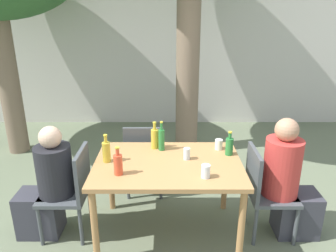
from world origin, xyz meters
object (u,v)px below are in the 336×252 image
at_px(green_bottle_1, 229,146).
at_px(drinking_glass_0, 219,144).
at_px(drinking_glass_1, 187,154).
at_px(dining_table_front, 168,171).
at_px(person_seated_1, 288,185).
at_px(patio_chair_0, 72,188).
at_px(drinking_glass_2, 206,171).
at_px(patio_chair_1, 264,188).
at_px(green_bottle_3, 162,139).
at_px(soda_bottle_0, 118,164).
at_px(oil_cruet_4, 106,151).
at_px(patio_chair_2, 144,156).
at_px(oil_cruet_2, 155,138).
at_px(person_seated_0, 47,188).

distance_m(green_bottle_1, drinking_glass_0, 0.16).
relative_size(green_bottle_1, drinking_glass_1, 2.14).
bearing_deg(dining_table_front, drinking_glass_1, 21.08).
distance_m(dining_table_front, person_seated_1, 1.16).
bearing_deg(drinking_glass_0, drinking_glass_1, -145.45).
bearing_deg(patio_chair_0, drinking_glass_2, 77.09).
height_order(patio_chair_1, person_seated_1, person_seated_1).
bearing_deg(dining_table_front, green_bottle_3, 102.85).
relative_size(patio_chair_0, green_bottle_3, 2.97).
height_order(green_bottle_3, drinking_glass_1, green_bottle_3).
xyz_separation_m(green_bottle_3, drinking_glass_2, (0.38, -0.57, -0.06)).
bearing_deg(drinking_glass_1, soda_bottle_0, -153.96).
xyz_separation_m(oil_cruet_4, drinking_glass_2, (0.89, -0.30, -0.05)).
relative_size(patio_chair_2, drinking_glass_1, 7.98).
bearing_deg(drinking_glass_0, soda_bottle_0, -150.74).
height_order(patio_chair_2, oil_cruet_2, oil_cruet_2).
distance_m(person_seated_0, green_bottle_3, 1.19).
bearing_deg(soda_bottle_0, drinking_glass_0, 29.26).
height_order(patio_chair_1, drinking_glass_2, patio_chair_1).
bearing_deg(patio_chair_1, drinking_glass_2, 115.28).
relative_size(person_seated_0, person_seated_1, 0.94).
height_order(patio_chair_2, drinking_glass_2, patio_chair_2).
distance_m(patio_chair_0, patio_chair_2, 0.96).
bearing_deg(oil_cruet_2, person_seated_0, -162.02).
relative_size(patio_chair_1, green_bottle_3, 2.97).
height_order(green_bottle_1, oil_cruet_2, oil_cruet_2).
bearing_deg(dining_table_front, person_seated_1, -0.00).
bearing_deg(patio_chair_0, patio_chair_1, 90.00).
distance_m(dining_table_front, oil_cruet_4, 0.60).
distance_m(person_seated_1, drinking_glass_0, 0.76).
relative_size(oil_cruet_2, oil_cruet_4, 1.04).
distance_m(patio_chair_1, patio_chair_2, 1.38).
bearing_deg(oil_cruet_2, oil_cruet_4, -144.40).
xyz_separation_m(person_seated_1, green_bottle_1, (-0.55, 0.17, 0.33)).
height_order(patio_chair_0, patio_chair_2, same).
relative_size(patio_chair_2, person_seated_1, 0.74).
distance_m(patio_chair_0, drinking_glass_1, 1.14).
distance_m(patio_chair_1, oil_cruet_4, 1.53).
bearing_deg(drinking_glass_1, drinking_glass_0, 34.55).
height_order(dining_table_front, drinking_glass_0, drinking_glass_0).
bearing_deg(green_bottle_1, drinking_glass_2, -121.30).
height_order(oil_cruet_2, drinking_glass_2, oil_cruet_2).
bearing_deg(person_seated_1, soda_bottle_0, 98.17).
bearing_deg(green_bottle_3, soda_bottle_0, -125.29).
relative_size(patio_chair_2, person_seated_0, 0.79).
distance_m(dining_table_front, oil_cruet_2, 0.41).
relative_size(patio_chair_2, soda_bottle_0, 3.52).
bearing_deg(patio_chair_2, person_seated_1, 153.43).
xyz_separation_m(person_seated_1, oil_cruet_4, (-1.72, 0.02, 0.34)).
bearing_deg(patio_chair_2, oil_cruet_4, 66.81).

